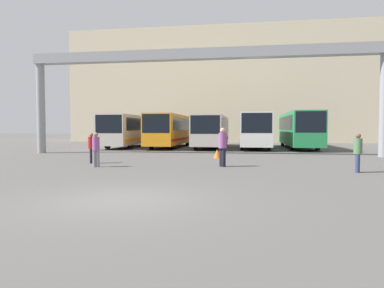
{
  "coord_description": "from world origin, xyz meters",
  "views": [
    {
      "loc": [
        3.11,
        -8.31,
        1.83
      ],
      "look_at": [
        -1.03,
        18.32,
        0.59
      ],
      "focal_mm": 32.0,
      "sensor_mm": 36.0,
      "label": 1
    }
  ],
  "objects_px": {
    "bus_slot_1": "(171,129)",
    "pedestrian_near_left": "(91,147)",
    "bus_slot_4": "(298,128)",
    "bus_slot_0": "(130,129)",
    "pedestrian_mid_left": "(96,149)",
    "traffic_cone": "(217,154)",
    "pedestrian_near_center": "(223,146)",
    "pedestrian_near_right": "(358,152)",
    "bus_slot_3": "(255,129)",
    "bus_slot_2": "(212,130)"
  },
  "relations": [
    {
      "from": "bus_slot_4",
      "to": "pedestrian_mid_left",
      "type": "relative_size",
      "value": 7.37
    },
    {
      "from": "bus_slot_4",
      "to": "pedestrian_near_right",
      "type": "relative_size",
      "value": 7.43
    },
    {
      "from": "pedestrian_mid_left",
      "to": "pedestrian_near_right",
      "type": "xyz_separation_m",
      "value": [
        11.55,
        -0.23,
        -0.01
      ]
    },
    {
      "from": "bus_slot_0",
      "to": "pedestrian_near_center",
      "type": "distance_m",
      "value": 18.63
    },
    {
      "from": "bus_slot_1",
      "to": "traffic_cone",
      "type": "xyz_separation_m",
      "value": [
        5.41,
        -11.53,
        -1.5
      ]
    },
    {
      "from": "bus_slot_1",
      "to": "bus_slot_4",
      "type": "bearing_deg",
      "value": 1.39
    },
    {
      "from": "pedestrian_near_center",
      "to": "pedestrian_near_right",
      "type": "relative_size",
      "value": 1.14
    },
    {
      "from": "pedestrian_mid_left",
      "to": "pedestrian_near_left",
      "type": "height_order",
      "value": "pedestrian_mid_left"
    },
    {
      "from": "bus_slot_2",
      "to": "pedestrian_near_left",
      "type": "height_order",
      "value": "bus_slot_2"
    },
    {
      "from": "bus_slot_4",
      "to": "bus_slot_1",
      "type": "bearing_deg",
      "value": -178.61
    },
    {
      "from": "pedestrian_near_right",
      "to": "traffic_cone",
      "type": "xyz_separation_m",
      "value": [
        -6.29,
        5.86,
        -0.58
      ]
    },
    {
      "from": "bus_slot_1",
      "to": "pedestrian_near_left",
      "type": "relative_size",
      "value": 7.18
    },
    {
      "from": "pedestrian_mid_left",
      "to": "bus_slot_0",
      "type": "bearing_deg",
      "value": 87.0
    },
    {
      "from": "pedestrian_near_center",
      "to": "pedestrian_mid_left",
      "type": "distance_m",
      "value": 5.99
    },
    {
      "from": "bus_slot_1",
      "to": "bus_slot_2",
      "type": "height_order",
      "value": "bus_slot_1"
    },
    {
      "from": "bus_slot_1",
      "to": "traffic_cone",
      "type": "height_order",
      "value": "bus_slot_1"
    },
    {
      "from": "pedestrian_near_left",
      "to": "pedestrian_near_right",
      "type": "distance_m",
      "value": 12.67
    },
    {
      "from": "bus_slot_0",
      "to": "bus_slot_4",
      "type": "height_order",
      "value": "bus_slot_4"
    },
    {
      "from": "pedestrian_near_left",
      "to": "pedestrian_near_right",
      "type": "bearing_deg",
      "value": 62.08
    },
    {
      "from": "bus_slot_4",
      "to": "traffic_cone",
      "type": "height_order",
      "value": "bus_slot_4"
    },
    {
      "from": "bus_slot_0",
      "to": "pedestrian_near_center",
      "type": "xyz_separation_m",
      "value": [
        10.01,
        -15.7,
        -0.77
      ]
    },
    {
      "from": "pedestrian_near_left",
      "to": "bus_slot_4",
      "type": "bearing_deg",
      "value": 121.52
    },
    {
      "from": "pedestrian_near_left",
      "to": "bus_slot_0",
      "type": "bearing_deg",
      "value": 172.1
    },
    {
      "from": "pedestrian_near_right",
      "to": "traffic_cone",
      "type": "relative_size",
      "value": 2.93
    },
    {
      "from": "bus_slot_4",
      "to": "bus_slot_0",
      "type": "bearing_deg",
      "value": -177.6
    },
    {
      "from": "bus_slot_3",
      "to": "pedestrian_mid_left",
      "type": "bearing_deg",
      "value": -115.37
    },
    {
      "from": "pedestrian_mid_left",
      "to": "traffic_cone",
      "type": "relative_size",
      "value": 2.95
    },
    {
      "from": "bus_slot_2",
      "to": "pedestrian_mid_left",
      "type": "height_order",
      "value": "bus_slot_2"
    },
    {
      "from": "bus_slot_0",
      "to": "traffic_cone",
      "type": "xyz_separation_m",
      "value": [
        9.39,
        -11.15,
        -1.47
      ]
    },
    {
      "from": "bus_slot_1",
      "to": "bus_slot_4",
      "type": "relative_size",
      "value": 0.95
    },
    {
      "from": "pedestrian_near_center",
      "to": "bus_slot_1",
      "type": "bearing_deg",
      "value": 161.63
    },
    {
      "from": "pedestrian_near_center",
      "to": "pedestrian_near_right",
      "type": "bearing_deg",
      "value": 38.02
    },
    {
      "from": "bus_slot_4",
      "to": "traffic_cone",
      "type": "bearing_deg",
      "value": -118.9
    },
    {
      "from": "bus_slot_1",
      "to": "traffic_cone",
      "type": "relative_size",
      "value": 20.7
    },
    {
      "from": "bus_slot_3",
      "to": "pedestrian_near_center",
      "type": "bearing_deg",
      "value": -97.12
    },
    {
      "from": "bus_slot_4",
      "to": "traffic_cone",
      "type": "xyz_separation_m",
      "value": [
        -6.52,
        -11.82,
        -1.57
      ]
    },
    {
      "from": "traffic_cone",
      "to": "bus_slot_1",
      "type": "bearing_deg",
      "value": 115.15
    },
    {
      "from": "bus_slot_1",
      "to": "bus_slot_4",
      "type": "distance_m",
      "value": 11.94
    },
    {
      "from": "pedestrian_near_left",
      "to": "bus_slot_1",
      "type": "bearing_deg",
      "value": 157.32
    },
    {
      "from": "traffic_cone",
      "to": "bus_slot_2",
      "type": "bearing_deg",
      "value": 97.03
    },
    {
      "from": "traffic_cone",
      "to": "pedestrian_mid_left",
      "type": "bearing_deg",
      "value": -133.13
    },
    {
      "from": "bus_slot_4",
      "to": "pedestrian_mid_left",
      "type": "distance_m",
      "value": 21.08
    },
    {
      "from": "bus_slot_4",
      "to": "bus_slot_2",
      "type": "bearing_deg",
      "value": -178.56
    },
    {
      "from": "bus_slot_3",
      "to": "bus_slot_2",
      "type": "bearing_deg",
      "value": 169.15
    },
    {
      "from": "bus_slot_3",
      "to": "bus_slot_1",
      "type": "bearing_deg",
      "value": 175.17
    },
    {
      "from": "bus_slot_2",
      "to": "bus_slot_3",
      "type": "relative_size",
      "value": 1.15
    },
    {
      "from": "bus_slot_2",
      "to": "pedestrian_near_right",
      "type": "relative_size",
      "value": 7.19
    },
    {
      "from": "pedestrian_near_center",
      "to": "traffic_cone",
      "type": "bearing_deg",
      "value": 148.85
    },
    {
      "from": "bus_slot_1",
      "to": "pedestrian_near_center",
      "type": "bearing_deg",
      "value": -69.42
    },
    {
      "from": "bus_slot_3",
      "to": "traffic_cone",
      "type": "height_order",
      "value": "bus_slot_3"
    }
  ]
}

